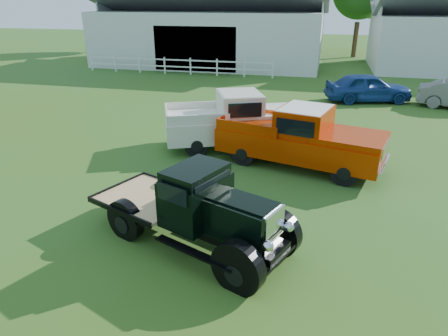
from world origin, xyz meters
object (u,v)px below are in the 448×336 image
(vintage_flatbed, at_px, (193,206))
(misc_car_blue, at_px, (368,87))
(white_pickup, at_px, (237,120))
(red_pickup, at_px, (300,136))

(vintage_flatbed, relative_size, misc_car_blue, 1.07)
(vintage_flatbed, distance_m, white_pickup, 6.61)
(vintage_flatbed, bearing_deg, white_pickup, 115.83)
(white_pickup, bearing_deg, red_pickup, -52.85)
(vintage_flatbed, bearing_deg, red_pickup, 91.49)
(red_pickup, height_order, misc_car_blue, red_pickup)
(red_pickup, distance_m, misc_car_blue, 10.39)
(vintage_flatbed, xyz_separation_m, red_pickup, (1.93, 5.24, 0.06))
(vintage_flatbed, distance_m, red_pickup, 5.59)
(vintage_flatbed, relative_size, red_pickup, 0.87)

